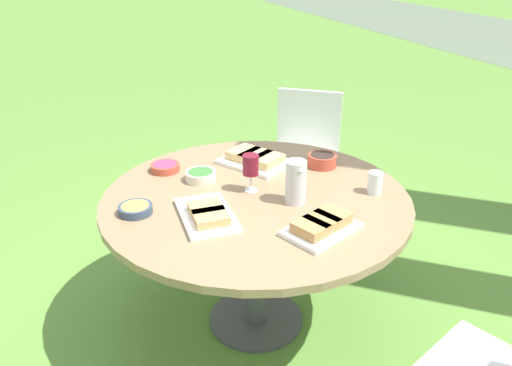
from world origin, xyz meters
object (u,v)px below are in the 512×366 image
object	(u,v)px
water_pitcher	(296,182)
wine_glass	(251,166)
dining_table	(256,212)
chair_near_right	(305,147)

from	to	relation	value
water_pitcher	wine_glass	size ratio (longest dim) A/B	1.10
dining_table	wine_glass	xyz separation A→B (m)	(-0.05, -0.01, 0.22)
dining_table	chair_near_right	world-z (taller)	chair_near_right
chair_near_right	wine_glass	size ratio (longest dim) A/B	4.93
chair_near_right	wine_glass	world-z (taller)	wine_glass
wine_glass	water_pitcher	bearing A→B (deg)	41.47
chair_near_right	water_pitcher	world-z (taller)	water_pitcher
wine_glass	dining_table	bearing A→B (deg)	12.17
dining_table	wine_glass	distance (m)	0.22
chair_near_right	water_pitcher	xyz separation A→B (m)	(1.10, -0.54, 0.30)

